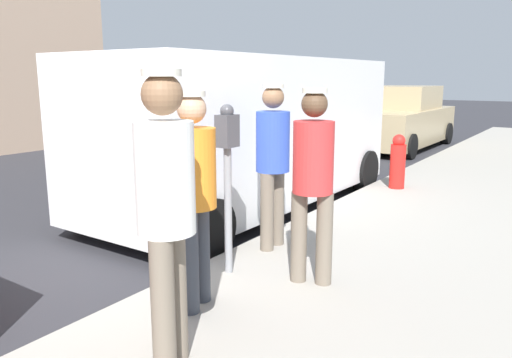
% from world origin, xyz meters
% --- Properties ---
extents(ground_plane, '(80.00, 80.00, 0.00)m').
position_xyz_m(ground_plane, '(0.00, 0.00, 0.00)').
color(ground_plane, '#2D2D33').
extents(sidewalk_slab, '(5.00, 32.00, 0.15)m').
position_xyz_m(sidewalk_slab, '(3.50, 0.00, 0.07)').
color(sidewalk_slab, '#9E998E').
rests_on(sidewalk_slab, ground).
extents(parking_meter_near, '(0.14, 0.18, 1.52)m').
position_xyz_m(parking_meter_near, '(1.35, 0.05, 1.18)').
color(parking_meter_near, gray).
rests_on(parking_meter_near, sidewalk_slab).
extents(pedestrian_in_red, '(0.35, 0.34, 1.66)m').
position_xyz_m(pedestrian_in_red, '(2.08, 0.27, 1.10)').
color(pedestrian_in_red, '#726656').
rests_on(pedestrian_in_red, sidewalk_slab).
extents(pedestrian_in_white, '(0.34, 0.34, 1.79)m').
position_xyz_m(pedestrian_in_white, '(1.99, -1.37, 1.19)').
color(pedestrian_in_white, '#726656').
rests_on(pedestrian_in_white, sidewalk_slab).
extents(pedestrian_in_orange, '(0.34, 0.35, 1.65)m').
position_xyz_m(pedestrian_in_orange, '(1.56, -0.64, 1.09)').
color(pedestrian_in_orange, '#383D47').
rests_on(pedestrian_in_orange, sidewalk_slab).
extents(pedestrian_in_blue, '(0.34, 0.36, 1.68)m').
position_xyz_m(pedestrian_in_blue, '(1.31, 0.86, 1.11)').
color(pedestrian_in_blue, '#726656').
rests_on(pedestrian_in_blue, sidewalk_slab).
extents(parked_van, '(2.19, 5.23, 2.15)m').
position_xyz_m(parked_van, '(-0.15, 2.52, 1.15)').
color(parked_van, white).
rests_on(parked_van, ground).
extents(parked_sedan_ahead, '(1.98, 4.42, 1.65)m').
position_xyz_m(parked_sedan_ahead, '(-0.40, 9.96, 0.75)').
color(parked_sedan_ahead, tan).
rests_on(parked_sedan_ahead, ground).
extents(fire_hydrant, '(0.24, 0.24, 0.86)m').
position_xyz_m(fire_hydrant, '(1.45, 4.38, 0.57)').
color(fire_hydrant, red).
rests_on(fire_hydrant, sidewalk_slab).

